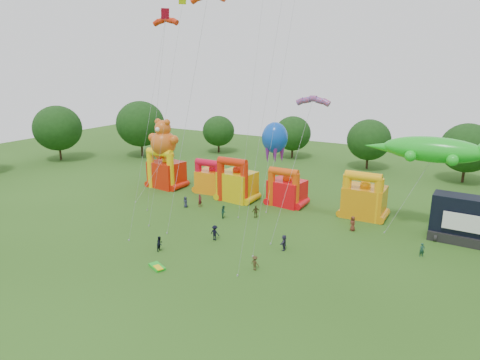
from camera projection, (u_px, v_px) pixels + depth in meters
The scene contains 24 objects.
ground at pixel (133, 285), 39.81m from camera, with size 160.00×160.00×0.00m, color #284E16.
tree_ring at pixel (123, 218), 39.23m from camera, with size 125.18×127.30×12.07m.
bouncy_castle_0 at pixel (165, 172), 70.55m from camera, with size 5.78×4.88×6.68m.
bouncy_castle_1 at pixel (212, 179), 67.67m from camera, with size 5.13×4.25×5.59m.
bouncy_castle_2 at pixel (236, 184), 63.84m from camera, with size 5.55×4.66×6.71m.
bouncy_castle_3 at pixel (286, 190), 61.76m from camera, with size 5.30×4.49×5.72m.
bouncy_castle_4 at pixel (364, 199), 56.77m from camera, with size 5.29×4.26×6.50m.
stage_trailer at pixel (472, 221), 48.54m from camera, with size 8.74×3.58×5.46m.
teddy_bear_kite at pixel (159, 154), 67.73m from camera, with size 5.75×10.37×11.52m.
gecko_kite at pixel (421, 172), 50.75m from camera, with size 14.84×5.97×11.80m.
octopus_kite at pixel (272, 166), 62.87m from camera, with size 4.52×9.74×11.54m.
parafoil_kites at pixel (206, 130), 51.19m from camera, with size 24.18×10.12×28.53m.
diamond_kites at pixel (226, 100), 47.93m from camera, with size 18.87×20.60×43.41m.
folded_kite_bundle at pixel (157, 267), 43.12m from camera, with size 2.24×1.75×0.31m.
spectator_0 at pixel (186, 202), 60.98m from camera, with size 0.78×0.51×1.59m, color #23263B.
spectator_1 at pixel (200, 201), 61.24m from camera, with size 0.67×0.44×1.84m, color maroon.
spectator_2 at pixel (224, 212), 56.84m from camera, with size 0.84×0.65×1.72m, color #1C4632.
spectator_3 at pixel (215, 233), 49.70m from camera, with size 1.18×0.68×1.82m, color black.
spectator_4 at pixel (256, 212), 56.86m from camera, with size 1.02×0.43×1.74m, color #3F3819.
spectator_5 at pixel (284, 243), 47.08m from camera, with size 1.65×0.53×1.78m, color #2E2A46.
spectator_6 at pixel (353, 224), 52.48m from camera, with size 0.91×0.59×1.86m, color #5C291A.
spectator_7 at pixel (422, 250), 45.51m from camera, with size 0.56×0.36×1.52m, color #1A4231.
spectator_8 at pixel (160, 244), 46.89m from camera, with size 0.82×0.64×1.70m, color black.
spectator_9 at pixel (255, 263), 42.56m from camera, with size 0.98×0.56×1.52m, color #3C3018.
Camera 1 is at (26.20, -26.28, 20.10)m, focal length 32.00 mm.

